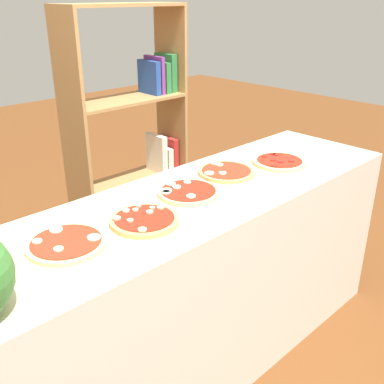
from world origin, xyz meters
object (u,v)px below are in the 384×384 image
pizza_mozzarella_0 (67,244)px  pizza_pepperoni_4 (279,162)px  pizza_mozzarella_2 (188,192)px  pizza_mozzarella_3 (226,172)px  bookshelf (139,145)px  pizza_mushroom_1 (144,220)px

pizza_mozzarella_0 → pizza_pepperoni_4: (1.15, -0.01, 0.00)m
pizza_mozzarella_2 → pizza_mozzarella_3: size_ratio=0.98×
pizza_mozzarella_2 → pizza_pepperoni_4: size_ratio=0.98×
pizza_pepperoni_4 → bookshelf: bookshelf is taller
bookshelf → pizza_mozzarella_2: bearing=-116.6°
pizza_mozzarella_3 → bookshelf: bookshelf is taller
pizza_mozzarella_2 → pizza_pepperoni_4: bearing=-4.1°
pizza_pepperoni_4 → bookshelf: bearing=94.6°
pizza_mozzarella_3 → pizza_pepperoni_4: 0.30m
pizza_mozzarella_3 → bookshelf: 0.97m
pizza_mozzarella_2 → pizza_mozzarella_3: 0.29m
pizza_mozzarella_2 → pizza_pepperoni_4: 0.58m
bookshelf → pizza_pepperoni_4: bearing=-85.4°
pizza_mushroom_1 → pizza_pepperoni_4: size_ratio=0.97×
pizza_mozzarella_2 → bookshelf: size_ratio=0.16×
pizza_mushroom_1 → bookshelf: (0.78, 1.06, -0.13)m
pizza_mushroom_1 → pizza_mozzarella_3: bearing=12.0°
pizza_mozzarella_0 → pizza_mozzarella_3: bearing=5.1°
pizza_mozzarella_2 → pizza_mozzarella_3: bearing=9.6°
pizza_mozzarella_2 → pizza_pepperoni_4: pizza_mozzarella_2 is taller
pizza_mozzarella_3 → bookshelf: bearing=77.6°
pizza_mozzarella_0 → pizza_pepperoni_4: 1.15m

